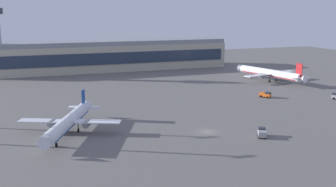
{
  "coord_description": "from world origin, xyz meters",
  "views": [
    {
      "loc": [
        -44.94,
        -89.55,
        31.66
      ],
      "look_at": [
        0.87,
        33.02,
        4.0
      ],
      "focal_mm": 41.13,
      "sensor_mm": 36.0,
      "label": 1
    }
  ],
  "objects": [
    {
      "name": "maintenance_van",
      "position": [
        39.6,
        30.99,
        1.18
      ],
      "size": [
        3.94,
        4.53,
        2.25
      ],
      "rotation": [
        0.0,
        0.0,
        3.73
      ],
      "color": "#D85919",
      "rests_on": "ground"
    },
    {
      "name": "baggage_tractor",
      "position": [
        11.24,
        -8.83,
        1.18
      ],
      "size": [
        3.75,
        4.57,
        2.25
      ],
      "rotation": [
        0.0,
        0.0,
        5.77
      ],
      "color": "gray",
      "rests_on": "ground"
    },
    {
      "name": "airplane_mid_apron",
      "position": [
        -35.19,
        11.45,
        3.42
      ],
      "size": [
        26.34,
        33.35,
        9.05
      ],
      "rotation": [
        0.0,
        0.0,
        2.72
      ],
      "color": "silver",
      "rests_on": "ground"
    },
    {
      "name": "airplane_near_gate",
      "position": [
        61.59,
        59.72,
        3.86
      ],
      "size": [
        30.94,
        39.48,
        10.22
      ],
      "rotation": [
        0.0,
        0.0,
        0.23
      ],
      "color": "white",
      "rests_on": "ground"
    },
    {
      "name": "ground_plane",
      "position": [
        0.0,
        0.0,
        0.0
      ],
      "size": [
        416.0,
        416.0,
        0.0
      ],
      "primitive_type": "plane",
      "color": "#605E5B"
    },
    {
      "name": "terminal_building",
      "position": [
        1.91,
        122.43,
        8.09
      ],
      "size": [
        128.08,
        22.4,
        16.4
      ],
      "color": "#B2AD99",
      "rests_on": "ground"
    }
  ]
}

